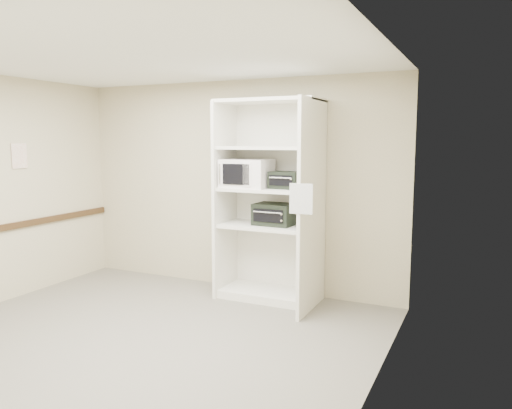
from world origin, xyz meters
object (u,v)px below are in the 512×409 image
at_px(microwave, 247,173).
at_px(toaster_oven_upper, 285,180).
at_px(toaster_oven_lower, 275,214).
at_px(shelving_unit, 273,208).

height_order(microwave, toaster_oven_upper, microwave).
xyz_separation_m(toaster_oven_upper, toaster_oven_lower, (-0.15, 0.02, -0.42)).
bearing_deg(toaster_oven_lower, toaster_oven_upper, -6.53).
xyz_separation_m(microwave, toaster_oven_lower, (0.34, 0.07, -0.49)).
bearing_deg(shelving_unit, microwave, -172.45).
height_order(shelving_unit, toaster_oven_lower, shelving_unit).
bearing_deg(microwave, toaster_oven_lower, 11.39).
distance_m(shelving_unit, toaster_oven_upper, 0.38).
distance_m(microwave, toaster_oven_lower, 0.60).
bearing_deg(toaster_oven_lower, microwave, -166.99).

